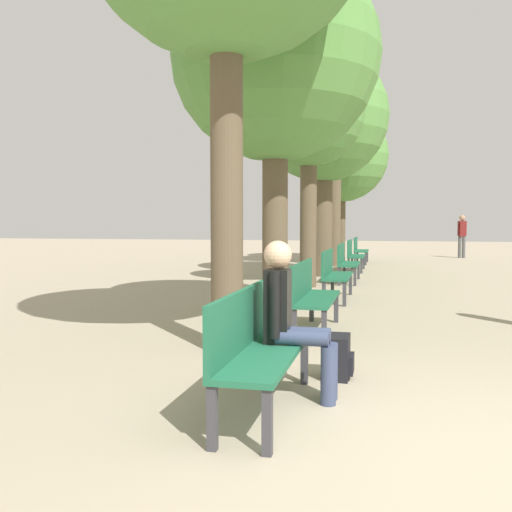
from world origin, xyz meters
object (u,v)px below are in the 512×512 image
(tree_row_3, at_px, (323,119))
(tree_row_2, at_px, (309,114))
(bench_row_3, at_px, (346,260))
(bench_row_5, at_px, (359,248))
(tree_row_4, at_px, (335,121))
(bench_row_2, at_px, (333,271))
(bench_row_0, at_px, (254,341))
(backpack, at_px, (338,357))
(tree_row_1, at_px, (275,58))
(pedestrian_mid, at_px, (462,233))
(bench_row_4, at_px, (353,253))
(bench_row_1, at_px, (310,291))
(person_seated, at_px, (292,315))
(tree_row_5, at_px, (342,156))

(tree_row_3, bearing_deg, tree_row_2, -90.00)
(bench_row_3, xyz_separation_m, bench_row_5, (0.00, 6.20, 0.00))
(tree_row_4, bearing_deg, bench_row_2, -84.85)
(bench_row_0, bearing_deg, backpack, 62.92)
(tree_row_1, relative_size, pedestrian_mid, 3.23)
(bench_row_4, distance_m, tree_row_2, 5.37)
(pedestrian_mid, bearing_deg, tree_row_2, -111.66)
(bench_row_5, xyz_separation_m, tree_row_4, (-0.72, -1.36, 4.03))
(bench_row_1, relative_size, bench_row_3, 1.00)
(tree_row_1, bearing_deg, tree_row_4, 90.00)
(bench_row_2, bearing_deg, bench_row_0, -90.00)
(bench_row_0, distance_m, tree_row_2, 8.75)
(backpack, bearing_deg, bench_row_4, 92.66)
(tree_row_3, bearing_deg, person_seated, -84.84)
(bench_row_0, distance_m, tree_row_3, 11.33)
(person_seated, xyz_separation_m, backpack, (0.30, 0.70, -0.48))
(bench_row_3, distance_m, tree_row_4, 6.34)
(bench_row_1, height_order, tree_row_3, tree_row_3)
(bench_row_2, distance_m, tree_row_5, 11.21)
(bench_row_4, relative_size, tree_row_3, 0.28)
(bench_row_4, bearing_deg, pedestrian_mid, 61.77)
(bench_row_0, bearing_deg, tree_row_2, 95.03)
(bench_row_4, xyz_separation_m, tree_row_1, (-0.72, -7.97, 3.31))
(bench_row_1, relative_size, pedestrian_mid, 0.98)
(backpack, xyz_separation_m, pedestrian_mid, (3.24, 18.39, 0.77))
(bench_row_2, height_order, tree_row_1, tree_row_1)
(bench_row_4, bearing_deg, bench_row_0, -90.00)
(bench_row_1, xyz_separation_m, tree_row_4, (-0.72, 11.04, 4.03))
(bench_row_1, height_order, bench_row_4, same)
(tree_row_2, xyz_separation_m, tree_row_3, (0.00, 2.62, 0.36))
(tree_row_4, bearing_deg, bench_row_0, -87.10)
(tree_row_4, height_order, backpack, tree_row_4)
(bench_row_5, xyz_separation_m, tree_row_3, (-0.72, -4.75, 3.52))
(tree_row_2, relative_size, tree_row_3, 0.85)
(tree_row_5, bearing_deg, tree_row_2, -90.00)
(bench_row_3, height_order, tree_row_1, tree_row_1)
(tree_row_5, height_order, backpack, tree_row_5)
(tree_row_3, bearing_deg, bench_row_3, -63.71)
(bench_row_5, bearing_deg, pedestrian_mid, 46.14)
(bench_row_4, bearing_deg, tree_row_4, 112.37)
(tree_row_1, relative_size, person_seated, 4.34)
(bench_row_1, bearing_deg, bench_row_3, 90.00)
(tree_row_5, xyz_separation_m, person_seated, (0.94, -16.57, -3.11))
(bench_row_1, relative_size, person_seated, 1.31)
(tree_row_2, relative_size, backpack, 12.91)
(tree_row_4, bearing_deg, person_seated, -86.11)
(bench_row_2, bearing_deg, tree_row_3, 98.94)
(person_seated, xyz_separation_m, pedestrian_mid, (3.55, 19.09, 0.29))
(tree_row_1, bearing_deg, bench_row_1, -61.64)
(bench_row_5, bearing_deg, person_seated, -89.15)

